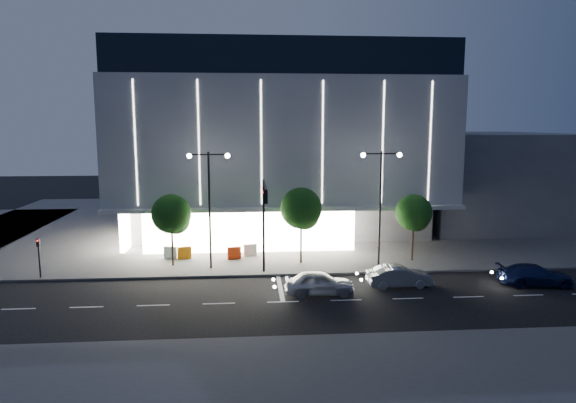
{
  "coord_description": "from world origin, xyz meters",
  "views": [
    {
      "loc": [
        -0.08,
        -32.22,
        11.06
      ],
      "look_at": [
        3.0,
        7.42,
        5.0
      ],
      "focal_mm": 32.0,
      "sensor_mm": 36.0,
      "label": 1
    }
  ],
  "objects_px": {
    "tree_left": "(172,216)",
    "car_third": "(535,275)",
    "barrier_b": "(171,253)",
    "tree_mid": "(301,211)",
    "tree_right": "(414,215)",
    "street_lamp_west": "(209,193)",
    "street_lamp_east": "(380,191)",
    "barrier_a": "(185,253)",
    "barrier_c": "(234,253)",
    "traffic_mast": "(264,210)",
    "ped_signal_far": "(39,254)",
    "barrier_d": "(250,250)",
    "car_second": "(399,276)",
    "car_lead": "(320,283)"
  },
  "relations": [
    {
      "from": "tree_left",
      "to": "barrier_b",
      "type": "height_order",
      "value": "tree_left"
    },
    {
      "from": "car_second",
      "to": "tree_left",
      "type": "bearing_deg",
      "value": 66.28
    },
    {
      "from": "car_lead",
      "to": "barrier_d",
      "type": "relative_size",
      "value": 4.14
    },
    {
      "from": "tree_mid",
      "to": "car_second",
      "type": "bearing_deg",
      "value": -45.05
    },
    {
      "from": "tree_mid",
      "to": "traffic_mast",
      "type": "bearing_deg",
      "value": -129.42
    },
    {
      "from": "tree_right",
      "to": "street_lamp_west",
      "type": "bearing_deg",
      "value": -176.36
    },
    {
      "from": "street_lamp_east",
      "to": "barrier_b",
      "type": "distance_m",
      "value": 17.57
    },
    {
      "from": "traffic_mast",
      "to": "car_second",
      "type": "distance_m",
      "value": 10.37
    },
    {
      "from": "street_lamp_east",
      "to": "street_lamp_west",
      "type": "bearing_deg",
      "value": 180.0
    },
    {
      "from": "tree_right",
      "to": "barrier_a",
      "type": "bearing_deg",
      "value": 174.11
    },
    {
      "from": "street_lamp_east",
      "to": "tree_left",
      "type": "relative_size",
      "value": 1.57
    },
    {
      "from": "ped_signal_far",
      "to": "barrier_a",
      "type": "distance_m",
      "value": 10.7
    },
    {
      "from": "ped_signal_far",
      "to": "tree_right",
      "type": "relative_size",
      "value": 0.54
    },
    {
      "from": "barrier_d",
      "to": "tree_left",
      "type": "bearing_deg",
      "value": -173.93
    },
    {
      "from": "ped_signal_far",
      "to": "car_second",
      "type": "bearing_deg",
      "value": -8.11
    },
    {
      "from": "traffic_mast",
      "to": "barrier_c",
      "type": "xyz_separation_m",
      "value": [
        -2.3,
        5.17,
        -4.38
      ]
    },
    {
      "from": "car_lead",
      "to": "barrier_d",
      "type": "height_order",
      "value": "car_lead"
    },
    {
      "from": "tree_right",
      "to": "barrier_a",
      "type": "xyz_separation_m",
      "value": [
        -18.36,
        1.89,
        -3.23
      ]
    },
    {
      "from": "traffic_mast",
      "to": "tree_right",
      "type": "height_order",
      "value": "traffic_mast"
    },
    {
      "from": "ped_signal_far",
      "to": "barrier_b",
      "type": "distance_m",
      "value": 9.74
    },
    {
      "from": "tree_mid",
      "to": "car_lead",
      "type": "bearing_deg",
      "value": -86.51
    },
    {
      "from": "traffic_mast",
      "to": "tree_right",
      "type": "bearing_deg",
      "value": 17.02
    },
    {
      "from": "traffic_mast",
      "to": "street_lamp_west",
      "type": "distance_m",
      "value": 4.89
    },
    {
      "from": "tree_left",
      "to": "barrier_d",
      "type": "xyz_separation_m",
      "value": [
        5.97,
        2.41,
        -3.38
      ]
    },
    {
      "from": "ped_signal_far",
      "to": "car_second",
      "type": "distance_m",
      "value": 25.4
    },
    {
      "from": "barrier_a",
      "to": "barrier_b",
      "type": "xyz_separation_m",
      "value": [
        -1.15,
        0.12,
        0.0
      ]
    },
    {
      "from": "street_lamp_west",
      "to": "car_third",
      "type": "bearing_deg",
      "value": -13.69
    },
    {
      "from": "tree_left",
      "to": "barrier_c",
      "type": "bearing_deg",
      "value": 17.6
    },
    {
      "from": "car_third",
      "to": "street_lamp_east",
      "type": "bearing_deg",
      "value": 66.83
    },
    {
      "from": "ped_signal_far",
      "to": "car_lead",
      "type": "xyz_separation_m",
      "value": [
        19.47,
        -4.76,
        -1.11
      ]
    },
    {
      "from": "car_second",
      "to": "barrier_a",
      "type": "xyz_separation_m",
      "value": [
        -15.45,
        8.0,
        -0.08
      ]
    },
    {
      "from": "barrier_b",
      "to": "tree_mid",
      "type": "bearing_deg",
      "value": 7.36
    },
    {
      "from": "barrier_a",
      "to": "car_second",
      "type": "bearing_deg",
      "value": -43.43
    },
    {
      "from": "tree_right",
      "to": "barrier_c",
      "type": "distance_m",
      "value": 14.76
    },
    {
      "from": "traffic_mast",
      "to": "barrier_a",
      "type": "bearing_deg",
      "value": 138.62
    },
    {
      "from": "street_lamp_west",
      "to": "ped_signal_far",
      "type": "height_order",
      "value": "street_lamp_west"
    },
    {
      "from": "tree_right",
      "to": "car_lead",
      "type": "bearing_deg",
      "value": -139.58
    },
    {
      "from": "street_lamp_west",
      "to": "tree_left",
      "type": "height_order",
      "value": "street_lamp_west"
    },
    {
      "from": "tree_left",
      "to": "car_third",
      "type": "distance_m",
      "value": 26.57
    },
    {
      "from": "car_third",
      "to": "barrier_a",
      "type": "height_order",
      "value": "car_third"
    },
    {
      "from": "ped_signal_far",
      "to": "car_second",
      "type": "xyz_separation_m",
      "value": [
        25.12,
        -3.58,
        -1.16
      ]
    },
    {
      "from": "tree_mid",
      "to": "tree_right",
      "type": "relative_size",
      "value": 1.12
    },
    {
      "from": "car_lead",
      "to": "car_third",
      "type": "xyz_separation_m",
      "value": [
        15.1,
        0.77,
        -0.06
      ]
    },
    {
      "from": "street_lamp_east",
      "to": "tree_mid",
      "type": "height_order",
      "value": "street_lamp_east"
    },
    {
      "from": "ped_signal_far",
      "to": "tree_mid",
      "type": "xyz_separation_m",
      "value": [
        19.03,
        2.52,
        2.45
      ]
    },
    {
      "from": "barrier_a",
      "to": "barrier_c",
      "type": "distance_m",
      "value": 4.06
    },
    {
      "from": "barrier_b",
      "to": "street_lamp_west",
      "type": "bearing_deg",
      "value": -22.9
    },
    {
      "from": "ped_signal_far",
      "to": "tree_mid",
      "type": "bearing_deg",
      "value": 7.55
    },
    {
      "from": "tree_mid",
      "to": "barrier_b",
      "type": "height_order",
      "value": "tree_mid"
    },
    {
      "from": "street_lamp_east",
      "to": "car_third",
      "type": "height_order",
      "value": "street_lamp_east"
    }
  ]
}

